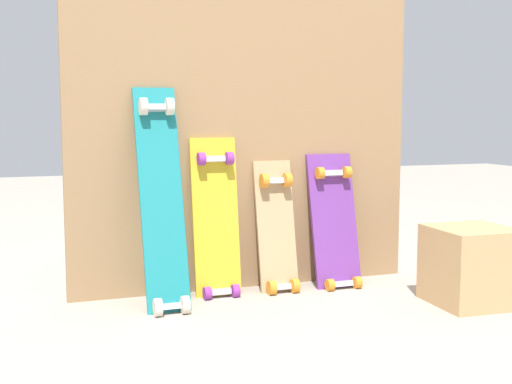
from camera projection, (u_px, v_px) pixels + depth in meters
ground_plane at (251, 290)px, 2.90m from camera, size 12.00×12.00×0.00m
plywood_wall_panel at (245, 108)px, 2.87m from camera, size 1.52×0.04×1.56m
skateboard_teal at (162, 205)px, 2.62m from camera, size 0.17×0.33×0.93m
skateboard_yellow at (216, 225)px, 2.80m from camera, size 0.20×0.16×0.73m
skateboard_natural at (277, 234)px, 2.88m from camera, size 0.17×0.19×0.62m
skateboard_purple at (335, 228)px, 2.96m from camera, size 0.21×0.21×0.65m
wooden_crate at (471, 266)px, 2.67m from camera, size 0.32×0.32×0.31m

